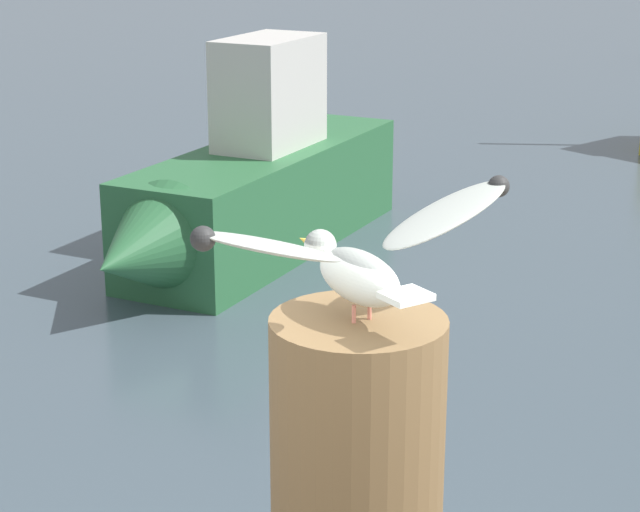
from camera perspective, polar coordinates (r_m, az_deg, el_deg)
name	(u,v)px	position (r m, az deg, el deg)	size (l,w,h in m)	color
seagull	(358,256)	(2.13, 1.92, 0.02)	(0.69, 0.39, 0.24)	#C67360
boat_green	(247,192)	(10.23, -3.64, 3.20)	(3.65, 3.79, 1.93)	#2D6B3D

